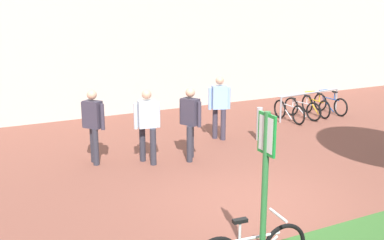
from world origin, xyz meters
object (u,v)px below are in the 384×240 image
object	(u,v)px
parking_sign_post	(265,174)
person_suited_dark	(93,122)
bollard_steel	(259,124)
person_suited_navy	(190,119)
bike_rack_cluster	(310,107)
person_shirt_white	(219,104)
person_casual_tan	(147,122)

from	to	relation	value
parking_sign_post	person_suited_dark	world-z (taller)	parking_sign_post
bollard_steel	person_suited_navy	world-z (taller)	person_suited_navy
bike_rack_cluster	person_suited_dark	world-z (taller)	person_suited_dark
person_suited_navy	person_suited_dark	bearing A→B (deg)	159.99
person_suited_dark	person_suited_navy	xyz separation A→B (m)	(2.08, -0.76, 0.00)
bollard_steel	person_shirt_white	bearing A→B (deg)	148.05
parking_sign_post	person_suited_dark	size ratio (longest dim) A/B	1.34
person_casual_tan	person_shirt_white	distance (m)	2.62
person_casual_tan	person_shirt_white	size ratio (longest dim) A/B	1.00
bollard_steel	person_shirt_white	world-z (taller)	person_shirt_white
bollard_steel	person_shirt_white	xyz separation A→B (m)	(-0.92, 0.57, 0.53)
person_casual_tan	bike_rack_cluster	bearing A→B (deg)	15.63
person_shirt_white	person_suited_dark	distance (m)	3.57
bike_rack_cluster	person_suited_navy	bearing A→B (deg)	-159.51
bollard_steel	person_suited_dark	distance (m)	4.50
person_casual_tan	person_suited_dark	bearing A→B (deg)	154.44
bike_rack_cluster	person_suited_navy	size ratio (longest dim) A/B	1.54
parking_sign_post	person_suited_dark	bearing A→B (deg)	96.36
person_shirt_white	person_suited_dark	bearing A→B (deg)	-173.44
person_suited_dark	bollard_steel	bearing A→B (deg)	-2.10
parking_sign_post	bike_rack_cluster	xyz separation A→B (m)	(6.83, 6.89, -1.17)
bike_rack_cluster	person_shirt_white	bearing A→B (deg)	-167.80
person_shirt_white	person_casual_tan	bearing A→B (deg)	-159.14
parking_sign_post	bike_rack_cluster	world-z (taller)	parking_sign_post
parking_sign_post	person_casual_tan	xyz separation A→B (m)	(0.47, 5.11, -0.53)
person_suited_navy	bike_rack_cluster	bearing A→B (deg)	20.49
person_casual_tan	bollard_steel	bearing A→B (deg)	6.12
person_shirt_white	person_suited_navy	size ratio (longest dim) A/B	1.00
parking_sign_post	bike_rack_cluster	distance (m)	9.77
person_casual_tan	person_shirt_white	bearing A→B (deg)	20.86
person_suited_dark	person_casual_tan	bearing A→B (deg)	-25.56
parking_sign_post	person_suited_dark	xyz separation A→B (m)	(-0.63, 5.63, -0.53)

